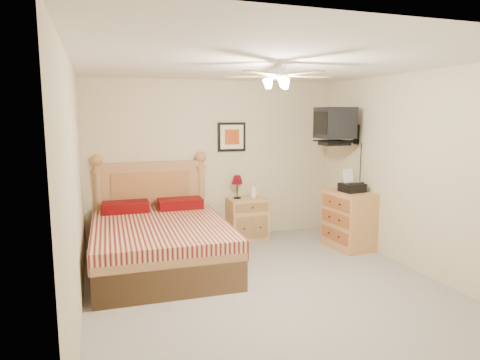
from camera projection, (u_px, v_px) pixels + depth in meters
name	position (u px, v px, depth m)	size (l,w,h in m)	color
floor	(269.00, 289.00, 4.86)	(4.50, 4.50, 0.00)	gray
ceiling	(271.00, 63.00, 4.49)	(4.00, 4.50, 0.04)	white
wall_back	(215.00, 161.00, 6.78)	(4.00, 0.04, 2.50)	beige
wall_front	(415.00, 235.00, 2.57)	(4.00, 0.04, 2.50)	beige
wall_left	(75.00, 191.00, 4.04)	(0.04, 4.50, 2.50)	beige
wall_right	(419.00, 173.00, 5.31)	(0.04, 4.50, 2.50)	beige
bed	(160.00, 214.00, 5.47)	(1.66, 2.18, 1.41)	#A97341
nightstand	(247.00, 218.00, 6.84)	(0.60, 0.45, 0.65)	tan
table_lamp	(237.00, 187.00, 6.77)	(0.20, 0.20, 0.37)	#5A0511
lotion_bottle	(253.00, 191.00, 6.83)	(0.09, 0.09, 0.22)	white
framed_picture	(232.00, 137.00, 6.79)	(0.46, 0.04, 0.46)	black
dresser	(349.00, 220.00, 6.35)	(0.50, 0.72, 0.85)	#B7833B
fax_machine	(352.00, 181.00, 6.24)	(0.31, 0.33, 0.33)	black
magazine_lower	(340.00, 188.00, 6.50)	(0.22, 0.30, 0.03)	#C3B39B
magazine_upper	(339.00, 187.00, 6.50)	(0.19, 0.25, 0.02)	tan
wall_tv	(344.00, 125.00, 6.40)	(0.56, 0.46, 0.58)	black
ceiling_fan	(279.00, 75.00, 4.32)	(1.14, 1.14, 0.28)	silver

